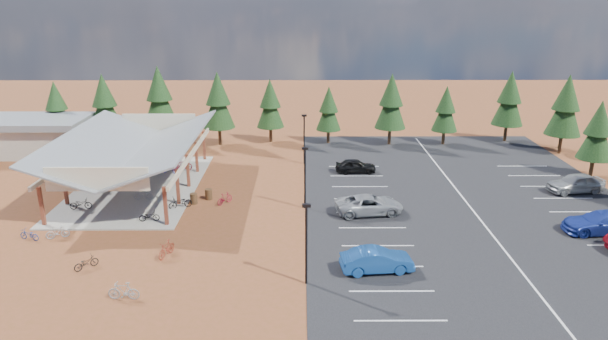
# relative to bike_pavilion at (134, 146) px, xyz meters

# --- Properties ---
(ground) EXTENTS (140.00, 140.00, 0.00)m
(ground) POSITION_rel_bike_pavilion_xyz_m (10.00, -7.00, -3.82)
(ground) COLOR brown
(ground) RESTS_ON ground
(asphalt_lot) EXTENTS (27.00, 44.00, 0.04)m
(asphalt_lot) POSITION_rel_bike_pavilion_xyz_m (28.50, -4.00, -3.80)
(asphalt_lot) COLOR black
(asphalt_lot) RESTS_ON ground
(concrete_pad) EXTENTS (10.60, 18.60, 0.10)m
(concrete_pad) POSITION_rel_bike_pavilion_xyz_m (0.00, 0.00, -3.77)
(concrete_pad) COLOR gray
(concrete_pad) RESTS_ON ground
(bike_pavilion) EXTENTS (11.65, 19.40, 4.97)m
(bike_pavilion) POSITION_rel_bike_pavilion_xyz_m (0.00, 0.00, 0.00)
(bike_pavilion) COLOR maroon
(bike_pavilion) RESTS_ON concrete_pad
(outbuilding) EXTENTS (11.00, 7.00, 3.90)m
(outbuilding) POSITION_rel_bike_pavilion_xyz_m (-14.00, 11.00, -1.80)
(outbuilding) COLOR #ADA593
(outbuilding) RESTS_ON ground
(lamp_post_0) EXTENTS (0.50, 0.25, 5.14)m
(lamp_post_0) POSITION_rel_bike_pavilion_xyz_m (15.00, -17.00, -0.85)
(lamp_post_0) COLOR black
(lamp_post_0) RESTS_ON ground
(lamp_post_1) EXTENTS (0.50, 0.25, 5.14)m
(lamp_post_1) POSITION_rel_bike_pavilion_xyz_m (15.00, -5.00, -0.85)
(lamp_post_1) COLOR black
(lamp_post_1) RESTS_ON ground
(lamp_post_2) EXTENTS (0.50, 0.25, 5.14)m
(lamp_post_2) POSITION_rel_bike_pavilion_xyz_m (15.00, 7.00, -0.85)
(lamp_post_2) COLOR black
(lamp_post_2) RESTS_ON ground
(trash_bin_0) EXTENTS (0.60, 0.60, 0.90)m
(trash_bin_0) POSITION_rel_bike_pavilion_xyz_m (5.80, -4.00, -3.37)
(trash_bin_0) COLOR #462E19
(trash_bin_0) RESTS_ON ground
(trash_bin_1) EXTENTS (0.60, 0.60, 0.90)m
(trash_bin_1) POSITION_rel_bike_pavilion_xyz_m (6.86, -2.96, -3.37)
(trash_bin_1) COLOR #462E19
(trash_bin_1) RESTS_ON ground
(pine_0) EXTENTS (3.14, 3.14, 7.32)m
(pine_0) POSITION_rel_bike_pavilion_xyz_m (-13.00, 14.69, 0.64)
(pine_0) COLOR #382314
(pine_0) RESTS_ON ground
(pine_1) EXTENTS (3.52, 3.52, 8.20)m
(pine_1) POSITION_rel_bike_pavilion_xyz_m (-7.32, 14.09, 1.18)
(pine_1) COLOR #382314
(pine_1) RESTS_ON ground
(pine_2) EXTENTS (3.81, 3.81, 8.88)m
(pine_2) POSITION_rel_bike_pavilion_xyz_m (-1.56, 15.73, 1.60)
(pine_2) COLOR #382314
(pine_2) RESTS_ON ground
(pine_3) EXTENTS (3.61, 3.61, 8.40)m
(pine_3) POSITION_rel_bike_pavilion_xyz_m (5.36, 14.44, 1.31)
(pine_3) COLOR #382314
(pine_3) RESTS_ON ground
(pine_4) EXTENTS (3.17, 3.17, 7.39)m
(pine_4) POSITION_rel_bike_pavilion_xyz_m (11.14, 15.70, 0.69)
(pine_4) COLOR #382314
(pine_4) RESTS_ON ground
(pine_5) EXTENTS (2.85, 2.85, 6.63)m
(pine_5) POSITION_rel_bike_pavilion_xyz_m (17.85, 15.09, 0.22)
(pine_5) COLOR #382314
(pine_5) RESTS_ON ground
(pine_6) EXTENTS (3.51, 3.51, 8.18)m
(pine_6) POSITION_rel_bike_pavilion_xyz_m (24.85, 14.42, 1.17)
(pine_6) COLOR #382314
(pine_6) RESTS_ON ground
(pine_7) EXTENTS (2.91, 2.91, 6.78)m
(pine_7) POSITION_rel_bike_pavilion_xyz_m (31.08, 14.43, 0.31)
(pine_7) COLOR #382314
(pine_7) RESTS_ON ground
(pine_8) EXTENTS (3.55, 3.55, 8.26)m
(pine_8) POSITION_rel_bike_pavilion_xyz_m (38.71, 15.78, 1.22)
(pine_8) COLOR #382314
(pine_8) RESTS_ON ground
(pine_12) EXTENTS (3.15, 3.15, 7.35)m
(pine_12) POSITION_rel_bike_pavilion_xyz_m (42.27, 2.84, 0.66)
(pine_12) COLOR #382314
(pine_12) RESTS_ON ground
(pine_13) EXTENTS (3.69, 3.69, 8.59)m
(pine_13) POSITION_rel_bike_pavilion_xyz_m (42.86, 10.75, 1.42)
(pine_13) COLOR #382314
(pine_13) RESTS_ON ground
(bike_0) EXTENTS (1.80, 0.81, 0.91)m
(bike_0) POSITION_rel_bike_pavilion_xyz_m (-3.01, -5.36, -3.27)
(bike_0) COLOR black
(bike_0) RESTS_ON concrete_pad
(bike_1) EXTENTS (1.74, 0.90, 1.01)m
(bike_1) POSITION_rel_bike_pavilion_xyz_m (-3.10, -1.21, -3.22)
(bike_1) COLOR #9FA3A7
(bike_1) RESTS_ON concrete_pad
(bike_2) EXTENTS (1.61, 1.01, 0.80)m
(bike_2) POSITION_rel_bike_pavilion_xyz_m (-1.26, 3.50, -3.33)
(bike_2) COLOR #10458C
(bike_2) RESTS_ON concrete_pad
(bike_3) EXTENTS (1.86, 0.55, 1.11)m
(bike_3) POSITION_rel_bike_pavilion_xyz_m (-3.46, 7.16, -3.17)
(bike_3) COLOR maroon
(bike_3) RESTS_ON concrete_pad
(bike_4) EXTENTS (1.59, 0.75, 0.80)m
(bike_4) POSITION_rel_bike_pavilion_xyz_m (3.13, -7.80, -3.32)
(bike_4) COLOR black
(bike_4) RESTS_ON concrete_pad
(bike_5) EXTENTS (1.61, 0.49, 0.96)m
(bike_5) POSITION_rel_bike_pavilion_xyz_m (1.42, -3.31, -3.24)
(bike_5) COLOR gray
(bike_5) RESTS_ON concrete_pad
(bike_6) EXTENTS (1.98, 1.23, 0.98)m
(bike_6) POSITION_rel_bike_pavilion_xyz_m (2.03, 3.72, -3.23)
(bike_6) COLOR navy
(bike_6) RESTS_ON concrete_pad
(bike_7) EXTENTS (1.91, 1.07, 1.11)m
(bike_7) POSITION_rel_bike_pavilion_xyz_m (3.12, 4.46, -3.17)
(bike_7) COLOR maroon
(bike_7) RESTS_ON concrete_pad
(bike_9) EXTENTS (1.64, 1.03, 0.96)m
(bike_9) POSITION_rel_bike_pavilion_xyz_m (-2.64, -10.61, -3.35)
(bike_9) COLOR gray
(bike_9) RESTS_ON ground
(bike_10) EXTENTS (1.64, 0.97, 0.82)m
(bike_10) POSITION_rel_bike_pavilion_xyz_m (-4.53, -10.88, -3.42)
(bike_10) COLOR navy
(bike_10) RESTS_ON ground
(bike_11) EXTENTS (1.10, 1.91, 1.11)m
(bike_11) POSITION_rel_bike_pavilion_xyz_m (5.78, -13.43, -3.27)
(bike_11) COLOR maroon
(bike_11) RESTS_ON ground
(bike_12) EXTENTS (1.52, 1.52, 0.84)m
(bike_12) POSITION_rel_bike_pavilion_xyz_m (1.08, -15.09, -3.41)
(bike_12) COLOR black
(bike_12) RESTS_ON ground
(bike_13) EXTENTS (1.84, 0.59, 1.10)m
(bike_13) POSITION_rel_bike_pavilion_xyz_m (4.60, -18.76, -3.28)
(bike_13) COLOR gray
(bike_13) RESTS_ON ground
(bike_15) EXTENTS (1.38, 1.55, 0.98)m
(bike_15) POSITION_rel_bike_pavilion_xyz_m (8.38, -4.03, -3.34)
(bike_15) COLOR maroon
(bike_15) RESTS_ON ground
(bike_16) EXTENTS (2.02, 1.44, 1.01)m
(bike_16) POSITION_rel_bike_pavilion_xyz_m (4.91, -4.99, -3.32)
(bike_16) COLOR black
(bike_16) RESTS_ON ground
(car_1) EXTENTS (4.69, 2.10, 1.49)m
(car_1) POSITION_rel_bike_pavilion_xyz_m (19.42, -15.56, -3.04)
(car_1) COLOR #17478F
(car_1) RESTS_ON asphalt_lot
(car_2) EXTENTS (5.62, 3.18, 1.48)m
(car_2) POSITION_rel_bike_pavilion_xyz_m (20.07, -6.21, -3.04)
(car_2) COLOR gray
(car_2) RESTS_ON asphalt_lot
(car_4) EXTENTS (3.92, 1.65, 1.32)m
(car_4) POSITION_rel_bike_pavilion_xyz_m (19.99, 4.10, -3.12)
(car_4) COLOR black
(car_4) RESTS_ON asphalt_lot
(car_7) EXTENTS (5.52, 2.25, 1.60)m
(car_7) POSITION_rel_bike_pavilion_xyz_m (36.49, -9.93, -2.98)
(car_7) COLOR #1F3495
(car_7) RESTS_ON asphalt_lot
(car_8) EXTENTS (5.13, 2.70, 1.66)m
(car_8) POSITION_rel_bike_pavilion_xyz_m (38.65, -1.48, -2.95)
(car_8) COLOR gray
(car_8) RESTS_ON asphalt_lot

